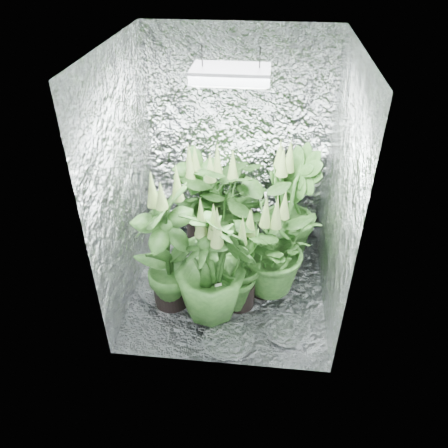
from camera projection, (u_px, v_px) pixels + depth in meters
name	position (u px, v px, depth m)	size (l,w,h in m)	color
ground	(229.00, 287.00, 3.81)	(1.60, 1.60, 0.00)	silver
walls	(230.00, 187.00, 3.24)	(1.62, 1.62, 2.00)	silver
ceiling	(231.00, 45.00, 2.66)	(1.60, 1.60, 0.01)	silver
grow_lamp	(231.00, 74.00, 2.76)	(0.50, 0.30, 0.22)	gray
plant_a	(226.00, 204.00, 3.97)	(1.13, 1.13, 1.08)	black
plant_b	(201.00, 200.00, 4.09)	(0.69, 0.69, 1.04)	black
plant_c	(289.00, 210.00, 3.84)	(0.59, 0.59, 1.17)	black
plant_d	(210.00, 266.00, 3.28)	(0.75, 0.75, 1.08)	black
plant_e	(267.00, 248.00, 3.52)	(0.97, 0.97, 0.97)	black
plant_f	(168.00, 248.00, 3.34)	(0.69, 0.69, 1.22)	black
plant_g	(240.00, 266.00, 3.42)	(0.54, 0.54, 0.89)	black
circulation_fan	(297.00, 235.00, 4.16)	(0.21, 0.31, 0.38)	black
plant_label	(218.00, 289.00, 3.36)	(0.06, 0.01, 0.09)	white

